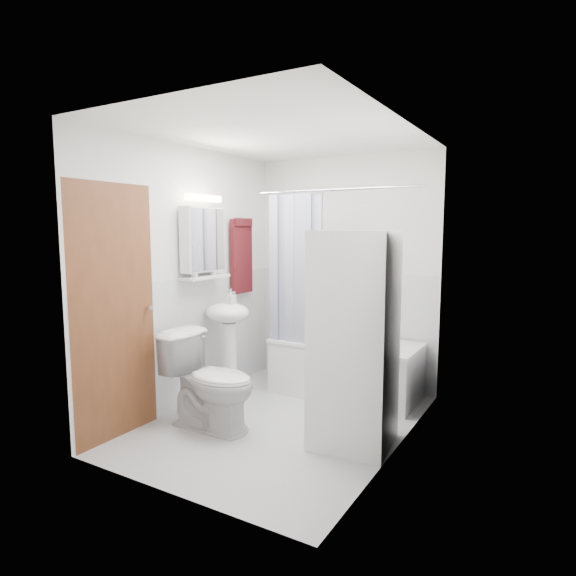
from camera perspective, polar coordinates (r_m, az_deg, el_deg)
The scene contains 20 objects.
floor at distance 4.27m, azimuth -0.80°, elevation -15.67°, with size 2.60×2.60×0.00m, color #B9B9BD.
room_walls at distance 3.95m, azimuth -0.84°, elevation 4.68°, with size 2.60×2.60×2.60m.
wainscot at distance 4.32m, azimuth 1.20°, elevation -7.01°, with size 1.98×2.58×2.58m.
door at distance 4.16m, azimuth -16.13°, elevation -2.22°, with size 0.05×2.00×2.00m.
bathtub at distance 4.86m, azimuth 6.83°, elevation -9.11°, with size 1.43×0.68×0.55m.
tub_spout at distance 4.97m, azimuth 10.56°, elevation -2.14°, with size 0.04×0.04×0.12m, color silver.
curtain_rod at distance 4.43m, azimuth 5.69°, elevation 11.53°, with size 0.02×0.02×1.61m, color silver.
shower_curtain at distance 4.63m, azimuth 0.72°, elevation 2.08°, with size 0.55×0.02×1.45m.
sink at distance 4.68m, azimuth -7.11°, elevation -4.69°, with size 0.44×0.37×1.04m.
medicine_cabinet at distance 4.55m, azimuth -10.03°, elevation 5.87°, with size 0.13×0.50×0.71m.
shelf at distance 4.57m, azimuth -9.79°, elevation 1.28°, with size 0.18×0.54×0.03m, color silver.
shower_caddy at distance 4.91m, azimuth 11.14°, elevation 1.06°, with size 0.22×0.06×0.02m, color silver.
towel at distance 5.09m, azimuth -5.54°, elevation 3.97°, with size 0.07×0.33×0.80m.
washer_dryer at distance 3.68m, azimuth 7.84°, elevation -6.06°, with size 0.64×0.64×1.64m.
toilet at distance 4.09m, azimuth -9.14°, elevation -10.92°, with size 0.45×0.81×0.79m, color white.
soap_pump at distance 4.60m, azimuth -6.80°, elevation -1.77°, with size 0.08×0.17×0.08m, color gray.
shelf_bottle at distance 4.45m, azimuth -11.04°, elevation 1.72°, with size 0.07×0.18×0.07m, color gray.
shelf_cup at distance 4.65m, azimuth -8.85°, elevation 2.18°, with size 0.10×0.09×0.10m, color gray.
shampoo_a at distance 4.93m, azimuth 10.16°, elevation 1.99°, with size 0.13×0.17×0.13m, color gray.
shampoo_b at distance 4.90m, azimuth 11.47°, elevation 1.63°, with size 0.08×0.21×0.08m, color #252493.
Camera 1 is at (2.04, -3.38, 1.64)m, focal length 30.00 mm.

